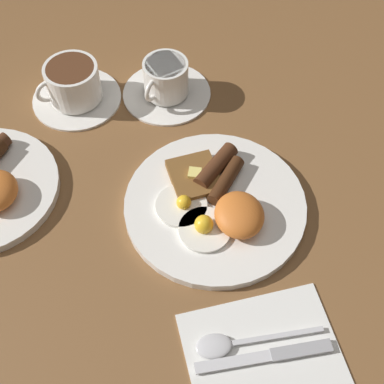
% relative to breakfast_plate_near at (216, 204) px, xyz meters
% --- Properties ---
extents(ground_plane, '(3.00, 3.00, 0.00)m').
position_rel_breakfast_plate_near_xyz_m(ground_plane, '(0.00, 0.00, -0.01)').
color(ground_plane, brown).
extents(breakfast_plate_near, '(0.28, 0.28, 0.05)m').
position_rel_breakfast_plate_near_xyz_m(breakfast_plate_near, '(0.00, 0.00, 0.00)').
color(breakfast_plate_near, white).
rests_on(breakfast_plate_near, ground_plane).
extents(teacup_near, '(0.16, 0.16, 0.07)m').
position_rel_breakfast_plate_near_xyz_m(teacup_near, '(0.26, 0.05, 0.02)').
color(teacup_near, white).
rests_on(teacup_near, ground_plane).
extents(teacup_far, '(0.16, 0.16, 0.08)m').
position_rel_breakfast_plate_near_xyz_m(teacup_far, '(0.27, 0.21, 0.02)').
color(teacup_far, white).
rests_on(teacup_far, ground_plane).
extents(napkin, '(0.17, 0.22, 0.01)m').
position_rel_breakfast_plate_near_xyz_m(napkin, '(-0.23, -0.02, -0.01)').
color(napkin, white).
rests_on(napkin, ground_plane).
extents(knife, '(0.02, 0.18, 0.01)m').
position_rel_breakfast_plate_near_xyz_m(knife, '(-0.24, -0.03, -0.01)').
color(knife, silver).
rests_on(knife, napkin).
extents(spoon, '(0.04, 0.18, 0.01)m').
position_rel_breakfast_plate_near_xyz_m(spoon, '(-0.22, 0.02, -0.01)').
color(spoon, silver).
rests_on(spoon, napkin).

